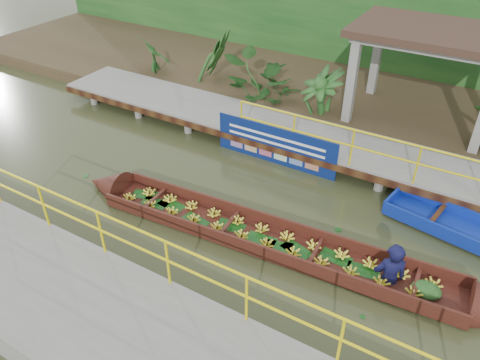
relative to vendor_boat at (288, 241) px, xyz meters
The scene contains 9 objects.
ground 2.07m from the vendor_boat, 164.88° to the left, with size 80.00×80.00×0.00m, color #2C3219.
land_strip 8.28m from the vendor_boat, 103.87° to the left, with size 30.00×8.00×0.45m, color #352A1A.
far_dock 4.43m from the vendor_boat, 116.37° to the left, with size 16.00×2.06×1.66m.
near_dock 3.79m from the vendor_boat, 105.04° to the right, with size 18.00×2.40×1.73m.
pavilion 7.37m from the vendor_boat, 81.55° to the left, with size 4.40×3.00×3.00m.
foliage_backdrop 10.86m from the vendor_boat, 100.67° to the left, with size 30.00×0.80×4.00m, color #133D16.
vendor_boat is the anchor object (origin of this frame).
blue_banner 3.56m from the vendor_boat, 121.69° to the left, with size 3.57×0.04×1.12m.
tropical_plants 6.21m from the vendor_boat, 108.37° to the left, with size 14.14×1.14×1.42m.
Camera 1 is at (4.93, -7.52, 7.01)m, focal length 35.00 mm.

